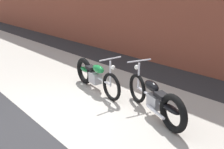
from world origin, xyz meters
The scene contains 4 objects.
ground_plane centered at (0.00, 0.00, 0.00)m, with size 80.00×80.00×0.00m, color #2D2D30.
sidewalk_slab centered at (0.00, 1.75, 0.00)m, with size 36.00×3.50×0.01m, color #B2ADA3.
motorcycle_green centered at (-0.78, 1.87, 0.40)m, with size 2.00×0.64×1.03m.
motorcycle_black centered at (1.25, 1.85, 0.40)m, with size 1.92×0.89×1.03m.
Camera 1 is at (3.63, -1.65, 2.46)m, focal length 37.12 mm.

